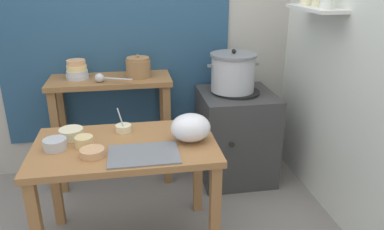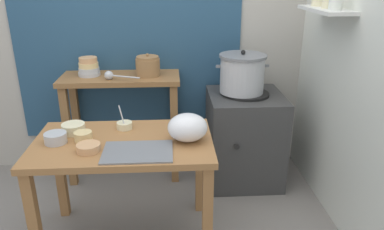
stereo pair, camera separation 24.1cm
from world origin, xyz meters
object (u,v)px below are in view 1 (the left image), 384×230
bowl_stack_enamel (77,70)px  serving_tray (144,154)px  prep_bowl_1 (92,152)px  back_shelf_table (112,104)px  ladle (101,78)px  clay_pot (138,67)px  prep_bowl_0 (123,128)px  prep_bowl_4 (55,144)px  prep_table (126,160)px  steamer_pot (233,72)px  stove_block (236,135)px  prep_bowl_2 (71,133)px  prep_bowl_3 (84,141)px  plastic_bag (191,128)px

bowl_stack_enamel → serving_tray: size_ratio=0.44×
prep_bowl_1 → back_shelf_table: bearing=85.7°
ladle → serving_tray: ladle is taller
back_shelf_table → prep_bowl_1: bearing=-94.3°
clay_pot → prep_bowl_0: (-0.13, -0.67, -0.23)m
prep_bowl_4 → clay_pot: bearing=58.8°
ladle → prep_bowl_4: 0.81m
ladle → prep_bowl_4: ladle is taller
prep_table → ladle: ladle is taller
steamer_pot → prep_bowl_0: size_ratio=2.64×
stove_block → serving_tray: size_ratio=1.95×
steamer_pot → prep_bowl_2: (-1.20, -0.61, -0.18)m
steamer_pot → prep_bowl_1: steamer_pot is taller
prep_bowl_3 → prep_bowl_2: bearing=124.7°
plastic_bag → prep_bowl_2: plastic_bag is taller
prep_bowl_2 → prep_bowl_1: bearing=-61.4°
back_shelf_table → prep_bowl_2: bearing=-107.1°
steamer_pot → prep_bowl_3: (-1.11, -0.74, -0.18)m
clay_pot → plastic_bag: (0.28, -0.88, -0.17)m
prep_table → serving_tray: serving_tray is taller
back_shelf_table → clay_pot: (0.23, 0.00, 0.30)m
steamer_pot → ladle: 1.04m
bowl_stack_enamel → prep_bowl_0: (0.35, -0.70, -0.22)m
back_shelf_table → ladle: bearing=-118.5°
back_shelf_table → prep_bowl_3: (-0.13, -0.85, 0.07)m
back_shelf_table → stove_block: 1.07m
bowl_stack_enamel → serving_tray: 1.18m
ladle → prep_bowl_1: size_ratio=2.06×
steamer_pot → ladle: size_ratio=1.49×
stove_block → plastic_bag: bearing=-124.5°
back_shelf_table → serving_tray: 1.05m
serving_tray → prep_bowl_0: bearing=107.4°
steamer_pot → prep_bowl_4: (-1.27, -0.75, -0.18)m
steamer_pot → serving_tray: size_ratio=1.05×
plastic_bag → prep_bowl_0: plastic_bag is taller
prep_table → clay_pot: bearing=81.9°
prep_table → ladle: (-0.17, 0.75, 0.33)m
prep_table → back_shelf_table: 0.87m
stove_block → bowl_stack_enamel: bearing=172.8°
prep_bowl_0 → stove_block: bearing=30.4°
prep_bowl_0 → prep_bowl_3: 0.29m
prep_bowl_2 → ladle: bearing=75.1°
back_shelf_table → ladle: ladle is taller
prep_table → serving_tray: bearing=-58.8°
prep_bowl_4 → back_shelf_table: bearing=71.1°
bowl_stack_enamel → prep_bowl_2: size_ratio=1.19×
prep_bowl_2 → prep_bowl_3: 0.15m
stove_block → steamer_pot: 0.55m
stove_block → prep_bowl_0: 1.13m
ladle → steamer_pot: bearing=0.0°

